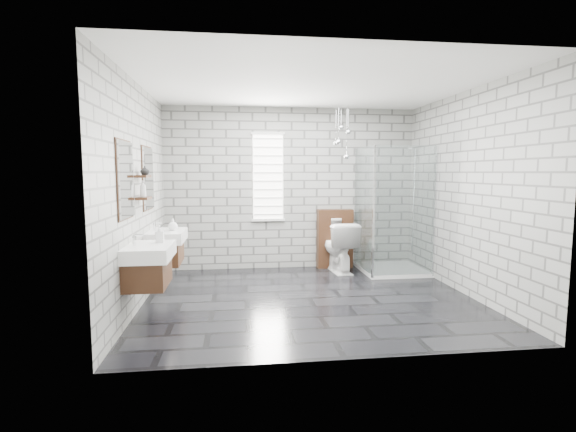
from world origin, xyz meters
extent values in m
cube|color=black|center=(0.00, 0.00, -0.01)|extent=(4.20, 3.60, 0.02)
cube|color=white|center=(0.00, 0.00, 2.71)|extent=(4.20, 3.60, 0.02)
cube|color=gray|center=(0.00, 1.81, 1.35)|extent=(4.20, 0.02, 2.70)
cube|color=gray|center=(0.00, -1.81, 1.35)|extent=(4.20, 0.02, 2.70)
cube|color=gray|center=(-2.11, 0.00, 1.35)|extent=(0.02, 3.60, 2.70)
cube|color=gray|center=(2.11, 0.00, 1.35)|extent=(0.02, 3.60, 2.70)
cube|color=#3F2313|center=(-1.89, -0.63, 0.55)|extent=(0.42, 0.62, 0.30)
cube|color=silver|center=(-1.69, -0.63, 0.58)|extent=(0.02, 0.35, 0.01)
cube|color=white|center=(-1.87, -0.63, 0.77)|extent=(0.47, 0.70, 0.15)
cylinder|color=silver|center=(-2.02, -0.63, 0.91)|extent=(0.04, 0.04, 0.12)
cylinder|color=silver|center=(-1.97, -0.63, 0.96)|extent=(0.10, 0.02, 0.02)
cube|color=white|center=(-2.08, -0.63, 1.55)|extent=(0.03, 0.55, 0.80)
cube|color=#3F2313|center=(-2.09, -0.63, 1.55)|extent=(0.01, 0.59, 0.84)
cube|color=#3F2313|center=(-1.89, 0.50, 0.55)|extent=(0.42, 0.62, 0.30)
cube|color=silver|center=(-1.69, 0.50, 0.58)|extent=(0.02, 0.35, 0.01)
cube|color=white|center=(-1.87, 0.50, 0.77)|extent=(0.47, 0.70, 0.15)
cylinder|color=silver|center=(-2.02, 0.50, 0.91)|extent=(0.04, 0.04, 0.12)
cylinder|color=silver|center=(-1.97, 0.50, 0.96)|extent=(0.10, 0.02, 0.02)
cube|color=white|center=(-2.08, 0.50, 1.55)|extent=(0.03, 0.55, 0.80)
cube|color=#3F2313|center=(-2.09, 0.50, 1.55)|extent=(0.01, 0.59, 0.84)
cube|color=#3F2313|center=(-2.03, -0.05, 1.32)|extent=(0.14, 0.30, 0.03)
cube|color=#3F2313|center=(-2.03, -0.05, 1.58)|extent=(0.14, 0.30, 0.03)
cube|color=white|center=(-0.40, 1.79, 1.55)|extent=(0.50, 0.02, 1.40)
cube|color=silver|center=(-0.40, 1.77, 2.27)|extent=(0.56, 0.04, 0.04)
cube|color=silver|center=(-0.40, 1.77, 0.83)|extent=(0.56, 0.04, 0.04)
cube|color=silver|center=(-0.40, 1.77, 0.92)|extent=(0.48, 0.01, 0.02)
cube|color=silver|center=(-0.40, 1.77, 1.06)|extent=(0.48, 0.01, 0.02)
cube|color=silver|center=(-0.40, 1.77, 1.20)|extent=(0.48, 0.01, 0.02)
cube|color=silver|center=(-0.40, 1.77, 1.34)|extent=(0.48, 0.01, 0.02)
cube|color=silver|center=(-0.40, 1.77, 1.48)|extent=(0.48, 0.01, 0.02)
cube|color=silver|center=(-0.40, 1.77, 1.62)|extent=(0.48, 0.01, 0.02)
cube|color=silver|center=(-0.40, 1.77, 1.76)|extent=(0.48, 0.01, 0.02)
cube|color=silver|center=(-0.40, 1.77, 1.90)|extent=(0.48, 0.01, 0.02)
cube|color=silver|center=(-0.40, 1.77, 2.04)|extent=(0.48, 0.01, 0.03)
cube|color=silver|center=(-0.40, 1.77, 2.18)|extent=(0.48, 0.01, 0.03)
cube|color=#3F2313|center=(0.73, 1.70, 0.50)|extent=(0.60, 0.20, 1.00)
cube|color=silver|center=(0.73, 1.60, 0.80)|extent=(0.18, 0.01, 0.12)
cube|color=white|center=(1.60, 1.30, 0.03)|extent=(1.00, 1.00, 0.06)
cube|color=silver|center=(1.60, 0.81, 1.03)|extent=(1.00, 0.01, 2.00)
cube|color=silver|center=(1.11, 1.30, 1.03)|extent=(0.01, 1.00, 2.00)
cube|color=silver|center=(1.11, 0.81, 1.03)|extent=(0.03, 0.03, 2.00)
cube|color=silver|center=(2.08, 0.81, 1.03)|extent=(0.03, 0.03, 2.00)
cylinder|color=silver|center=(2.04, 1.50, 1.10)|extent=(0.02, 0.02, 1.80)
cylinder|color=silver|center=(1.96, 1.50, 2.02)|extent=(0.14, 0.14, 0.02)
sphere|color=silver|center=(0.67, 1.30, 2.10)|extent=(0.09, 0.09, 0.09)
cylinder|color=silver|center=(0.67, 1.30, 2.42)|extent=(0.01, 0.01, 0.55)
sphere|color=silver|center=(0.83, 1.35, 1.88)|extent=(0.09, 0.09, 0.09)
cylinder|color=silver|center=(0.83, 1.35, 2.31)|extent=(0.01, 0.01, 0.78)
sphere|color=silver|center=(0.75, 1.44, 2.35)|extent=(0.09, 0.09, 0.09)
cylinder|color=silver|center=(0.75, 1.44, 2.55)|extent=(0.01, 0.01, 0.31)
sphere|color=silver|center=(0.67, 1.42, 2.10)|extent=(0.09, 0.09, 0.09)
cylinder|color=silver|center=(0.67, 1.42, 2.42)|extent=(0.01, 0.01, 0.55)
sphere|color=silver|center=(0.86, 1.38, 2.27)|extent=(0.09, 0.09, 0.09)
cylinder|color=silver|center=(0.86, 1.38, 2.51)|extent=(0.01, 0.01, 0.39)
imported|color=white|center=(0.73, 1.41, 0.41)|extent=(0.53, 0.84, 0.82)
imported|color=#B2B2B2|center=(-1.78, -0.49, 0.95)|extent=(0.09, 0.10, 0.19)
imported|color=#B2B2B2|center=(-1.78, 0.51, 0.93)|extent=(0.14, 0.14, 0.16)
imported|color=#B2B2B2|center=(-2.02, -0.12, 1.43)|extent=(0.10, 0.10, 0.20)
imported|color=#B2B2B2|center=(-2.02, 0.02, 1.65)|extent=(0.13, 0.13, 0.11)
camera|label=1|loc=(-0.93, -5.20, 1.63)|focal=26.00mm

